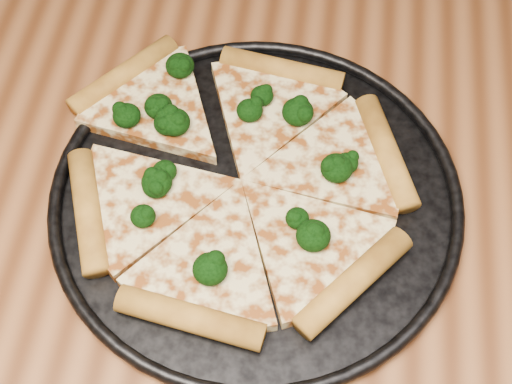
# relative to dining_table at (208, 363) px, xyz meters

# --- Properties ---
(dining_table) EXTENTS (1.20, 0.90, 0.75)m
(dining_table) POSITION_rel_dining_table_xyz_m (0.00, 0.00, 0.00)
(dining_table) COLOR brown
(dining_table) RESTS_ON ground
(pizza_pan) EXTENTS (0.37, 0.37, 0.02)m
(pizza_pan) POSITION_rel_dining_table_xyz_m (0.03, 0.12, 0.10)
(pizza_pan) COLOR black
(pizza_pan) RESTS_ON dining_table
(pizza) EXTENTS (0.34, 0.32, 0.02)m
(pizza) POSITION_rel_dining_table_xyz_m (0.01, 0.14, 0.11)
(pizza) COLOR beige
(pizza) RESTS_ON pizza_pan
(broccoli_florets) EXTENTS (0.23, 0.24, 0.02)m
(broccoli_florets) POSITION_rel_dining_table_xyz_m (-0.01, 0.15, 0.12)
(broccoli_florets) COLOR black
(broccoli_florets) RESTS_ON pizza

